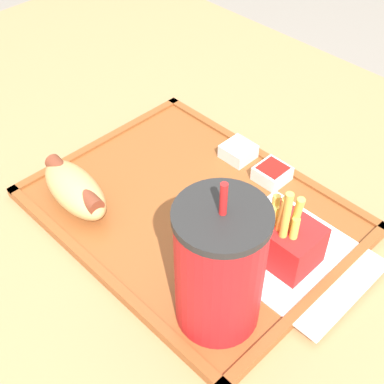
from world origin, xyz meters
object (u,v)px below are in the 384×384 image
soda_cup (220,267)px  sauce_cup_ketchup (272,173)px  sauce_cup_mayo (238,151)px  hot_dog_far (75,189)px  fries_carton (286,240)px

soda_cup → sauce_cup_ketchup: soda_cup is taller
sauce_cup_mayo → sauce_cup_ketchup: 0.06m
soda_cup → hot_dog_far: (0.24, 0.01, -0.05)m
hot_dog_far → sauce_cup_mayo: 0.23m
soda_cup → fries_carton: bearing=-91.5°
hot_dog_far → sauce_cup_ketchup: hot_dog_far is taller
soda_cup → sauce_cup_mayo: bearing=-53.1°
hot_dog_far → fries_carton: 0.27m
hot_dog_far → fries_carton: fries_carton is taller
sauce_cup_mayo → hot_dog_far: bearing=68.6°
soda_cup → sauce_cup_mayo: size_ratio=4.60×
soda_cup → hot_dog_far: bearing=1.9°
hot_dog_far → sauce_cup_mayo: hot_dog_far is taller
soda_cup → fries_carton: size_ratio=1.60×
sauce_cup_ketchup → fries_carton: bearing=134.6°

